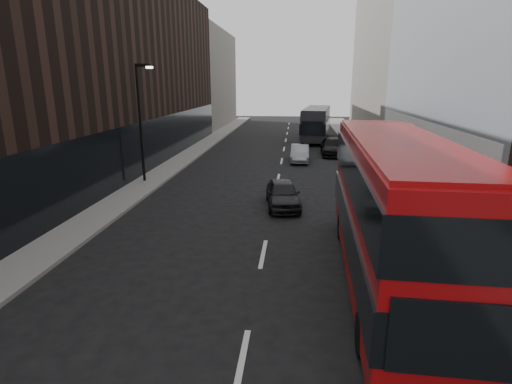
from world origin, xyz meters
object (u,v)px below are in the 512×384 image
(street_lamp, at_px, (141,115))
(grey_bus, at_px, (316,123))
(red_bus, at_px, (393,206))
(car_a, at_px, (283,194))
(car_c, at_px, (333,147))
(car_b, at_px, (300,153))

(street_lamp, height_order, grey_bus, street_lamp)
(red_bus, xyz_separation_m, car_a, (-3.52, 7.68, -1.87))
(car_a, relative_size, car_c, 0.81)
(street_lamp, distance_m, grey_bus, 23.60)
(car_b, distance_m, car_c, 4.36)
(red_bus, bearing_deg, car_c, 91.48)
(grey_bus, bearing_deg, car_c, -77.01)
(red_bus, distance_m, car_c, 23.18)
(red_bus, height_order, car_a, red_bus)
(street_lamp, height_order, car_b, street_lamp)
(street_lamp, xyz_separation_m, car_c, (12.50, 11.30, -3.47))
(car_b, bearing_deg, grey_bus, 82.60)
(grey_bus, relative_size, car_c, 2.23)
(car_c, bearing_deg, grey_bus, 97.41)
(grey_bus, bearing_deg, red_bus, -82.06)
(grey_bus, relative_size, car_a, 2.77)
(red_bus, xyz_separation_m, car_b, (-2.59, 19.81, -1.89))
(street_lamp, xyz_separation_m, car_a, (8.72, -4.12, -3.51))
(grey_bus, bearing_deg, street_lamp, -112.65)
(car_a, distance_m, car_b, 12.16)
(street_lamp, relative_size, grey_bus, 0.64)
(street_lamp, distance_m, car_a, 10.26)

